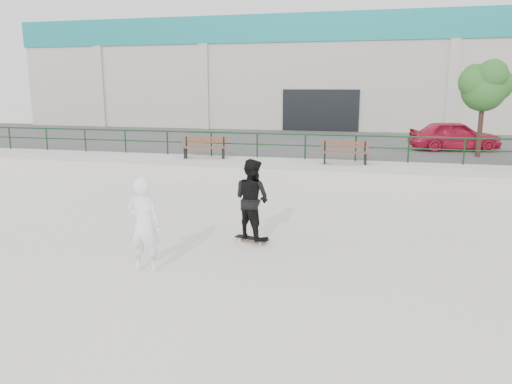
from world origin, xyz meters
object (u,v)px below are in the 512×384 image
(bench_left, at_px, (205,148))
(standing_skater, at_px, (252,199))
(bench_right, at_px, (345,153))
(red_car, at_px, (455,135))
(seated_skater, at_px, (144,225))
(skateboard, at_px, (252,239))
(tree, at_px, (485,85))

(bench_left, height_order, standing_skater, standing_skater)
(bench_right, bearing_deg, red_car, 42.52)
(bench_right, xyz_separation_m, seated_skater, (-2.86, -11.01, -0.02))
(bench_left, distance_m, standing_skater, 9.97)
(bench_right, height_order, red_car, red_car)
(bench_right, height_order, skateboard, bench_right)
(bench_right, bearing_deg, skateboard, -105.85)
(skateboard, relative_size, standing_skater, 0.45)
(skateboard, bearing_deg, red_car, 82.55)
(bench_left, height_order, tree, tree)
(bench_right, bearing_deg, bench_left, 171.38)
(bench_right, relative_size, red_car, 0.47)
(tree, relative_size, skateboard, 4.91)
(tree, xyz_separation_m, standing_skater, (-6.66, -12.04, -2.48))
(skateboard, xyz_separation_m, standing_skater, (0.00, 0.00, 0.91))
(bench_right, bearing_deg, standing_skater, -105.85)
(bench_left, xyz_separation_m, red_car, (10.30, 5.21, 0.25))
(skateboard, distance_m, seated_skater, 2.78)
(standing_skater, bearing_deg, bench_left, -36.06)
(red_car, height_order, seated_skater, red_car)
(red_car, xyz_separation_m, skateboard, (-5.95, -14.19, -1.11))
(bench_left, bearing_deg, standing_skater, -76.12)
(bench_right, bearing_deg, tree, 24.30)
(seated_skater, bearing_deg, bench_left, -77.12)
(bench_right, distance_m, skateboard, 8.97)
(bench_left, relative_size, red_car, 0.49)
(skateboard, relative_size, seated_skater, 0.45)
(bench_right, distance_m, red_car, 7.07)
(skateboard, bearing_deg, standing_skater, 105.30)
(bench_left, distance_m, red_car, 11.54)
(bench_right, xyz_separation_m, red_car, (4.58, 5.37, 0.26))
(bench_right, distance_m, standing_skater, 8.93)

